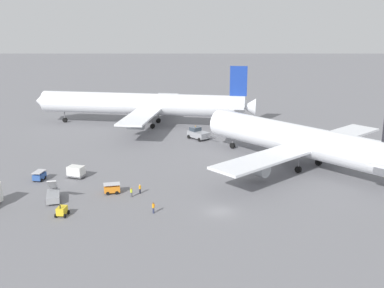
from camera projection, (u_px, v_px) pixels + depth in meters
The scene contains 12 objects.
ground_plane at pixel (222, 212), 72.42m from camera, with size 600.00×600.00×0.00m, color slate.
airliner_at_gate_left at pixel (145, 104), 127.31m from camera, with size 60.44×45.00×16.29m.
airliner_being_pushed at pixel (300, 141), 92.79m from camera, with size 38.89×39.24×16.79m.
pushback_tug at pixel (200, 134), 114.32m from camera, with size 6.69×7.45×3.03m.
gse_container_dolly_flat at pixel (78, 171), 87.34m from camera, with size 3.74×3.12×2.15m.
gse_stair_truck_yellow at pixel (55, 195), 76.43m from camera, with size 3.03×4.91×4.06m.
gse_baggage_cart_trailing at pixel (114, 188), 79.67m from camera, with size 3.01×2.14×1.71m.
gse_baggage_cart_near_cluster at pixel (41, 176), 85.98m from camera, with size 2.04×2.97×1.71m.
gse_gpu_cart_small at pixel (64, 211), 70.83m from camera, with size 1.85×2.28×1.90m.
ground_crew_ramp_agent_by_cones at pixel (133, 192), 78.05m from camera, with size 0.36×0.49×1.61m.
ground_crew_marshaller_foreground at pixel (155, 207), 71.66m from camera, with size 0.43×0.41×1.76m.
ground_crew_wing_walker_right at pixel (142, 189), 79.59m from camera, with size 0.36×0.36×1.62m.
Camera 1 is at (-4.23, -67.17, 29.01)m, focal length 44.62 mm.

